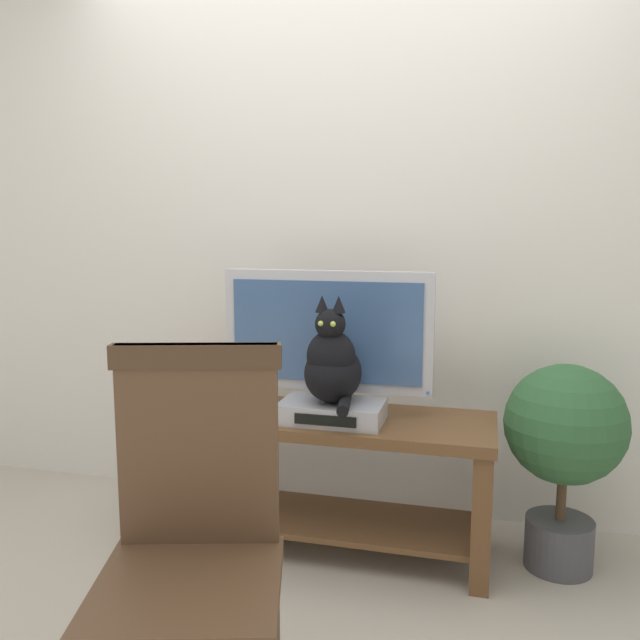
{
  "coord_description": "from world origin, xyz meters",
  "views": [
    {
      "loc": [
        0.63,
        -1.95,
        1.31
      ],
      "look_at": [
        0.0,
        0.42,
        0.95
      ],
      "focal_mm": 36.25,
      "sensor_mm": 36.0,
      "label": 1
    }
  ],
  "objects_px": {
    "cat": "(332,364)",
    "potted_plant": "(565,440)",
    "tv": "(328,338)",
    "wooden_chair": "(193,531)",
    "media_box": "(333,411)",
    "book_stack": "(216,388)",
    "tv_stand": "(323,457)"
  },
  "relations": [
    {
      "from": "cat",
      "to": "media_box",
      "type": "bearing_deg",
      "value": 94.73
    },
    {
      "from": "tv",
      "to": "media_box",
      "type": "xyz_separation_m",
      "value": [
        0.06,
        -0.14,
        -0.26
      ]
    },
    {
      "from": "tv",
      "to": "book_stack",
      "type": "bearing_deg",
      "value": -178.23
    },
    {
      "from": "wooden_chair",
      "to": "book_stack",
      "type": "xyz_separation_m",
      "value": [
        -0.45,
        1.16,
        0.03
      ]
    },
    {
      "from": "tv_stand",
      "to": "cat",
      "type": "bearing_deg",
      "value": -55.45
    },
    {
      "from": "book_stack",
      "to": "potted_plant",
      "type": "distance_m",
      "value": 1.41
    },
    {
      "from": "potted_plant",
      "to": "book_stack",
      "type": "bearing_deg",
      "value": -179.47
    },
    {
      "from": "cat",
      "to": "book_stack",
      "type": "xyz_separation_m",
      "value": [
        -0.54,
        0.14,
        -0.17
      ]
    },
    {
      "from": "tv",
      "to": "tv_stand",
      "type": "bearing_deg",
      "value": -90.02
    },
    {
      "from": "tv",
      "to": "wooden_chair",
      "type": "relative_size",
      "value": 0.84
    },
    {
      "from": "tv",
      "to": "book_stack",
      "type": "relative_size",
      "value": 3.45
    },
    {
      "from": "tv",
      "to": "book_stack",
      "type": "height_order",
      "value": "tv"
    },
    {
      "from": "wooden_chair",
      "to": "book_stack",
      "type": "height_order",
      "value": "wooden_chair"
    },
    {
      "from": "cat",
      "to": "tv_stand",
      "type": "bearing_deg",
      "value": 124.55
    },
    {
      "from": "tv_stand",
      "to": "cat",
      "type": "relative_size",
      "value": 3.26
    },
    {
      "from": "cat",
      "to": "wooden_chair",
      "type": "height_order",
      "value": "cat"
    },
    {
      "from": "book_stack",
      "to": "potted_plant",
      "type": "height_order",
      "value": "potted_plant"
    },
    {
      "from": "tv",
      "to": "wooden_chair",
      "type": "bearing_deg",
      "value": -91.68
    },
    {
      "from": "tv_stand",
      "to": "wooden_chair",
      "type": "distance_m",
      "value": 1.13
    },
    {
      "from": "book_stack",
      "to": "potted_plant",
      "type": "bearing_deg",
      "value": 0.53
    },
    {
      "from": "wooden_chair",
      "to": "book_stack",
      "type": "relative_size",
      "value": 4.12
    },
    {
      "from": "cat",
      "to": "potted_plant",
      "type": "bearing_deg",
      "value": 10.27
    },
    {
      "from": "wooden_chair",
      "to": "tv",
      "type": "bearing_deg",
      "value": 88.32
    },
    {
      "from": "tv_stand",
      "to": "media_box",
      "type": "xyz_separation_m",
      "value": [
        0.06,
        -0.07,
        0.22
      ]
    },
    {
      "from": "wooden_chair",
      "to": "media_box",
      "type": "bearing_deg",
      "value": 84.96
    },
    {
      "from": "tv",
      "to": "cat",
      "type": "relative_size",
      "value": 2.06
    },
    {
      "from": "wooden_chair",
      "to": "potted_plant",
      "type": "xyz_separation_m",
      "value": [
        0.96,
        1.18,
        -0.08
      ]
    },
    {
      "from": "cat",
      "to": "potted_plant",
      "type": "distance_m",
      "value": 0.92
    },
    {
      "from": "tv_stand",
      "to": "potted_plant",
      "type": "distance_m",
      "value": 0.93
    },
    {
      "from": "book_stack",
      "to": "potted_plant",
      "type": "xyz_separation_m",
      "value": [
        1.41,
        0.01,
        -0.11
      ]
    },
    {
      "from": "tv",
      "to": "potted_plant",
      "type": "relative_size",
      "value": 1.07
    },
    {
      "from": "cat",
      "to": "tv",
      "type": "bearing_deg",
      "value": 110.13
    }
  ]
}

